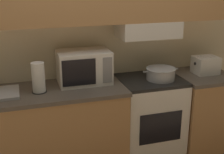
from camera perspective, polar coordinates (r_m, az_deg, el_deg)
The scene contains 9 objects.
ground_plane at distance 3.58m, azimuth -3.40°, elevation -13.73°, with size 16.00×16.00×0.00m, color #7F664C.
wall_back at distance 2.98m, azimuth -3.40°, elevation 11.73°, with size 5.17×0.38×2.55m.
lower_counter_main at distance 3.03m, azimuth -13.25°, elevation -10.60°, with size 1.62×0.60×0.91m.
lower_counter_right_stub at distance 3.53m, azimuth 15.74°, elevation -6.49°, with size 0.55×0.60×0.91m.
stove_range at distance 3.28m, azimuth 6.79°, elevation -7.87°, with size 0.62×0.55×0.91m.
cooking_pot at distance 3.08m, azimuth 8.90°, elevation 0.69°, with size 0.37×0.29×0.12m.
microwave at distance 2.94m, azimuth -5.17°, elevation 1.85°, with size 0.49×0.33×0.31m.
toaster at distance 3.37m, azimuth 16.73°, elevation 2.13°, with size 0.25×0.20×0.18m.
paper_towel_roll at distance 2.77m, azimuth -13.32°, elevation -0.12°, with size 0.13×0.13×0.27m.
Camera 1 is at (-0.69, -2.95, 1.90)m, focal length 50.00 mm.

